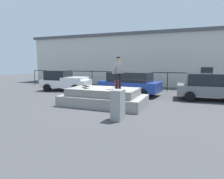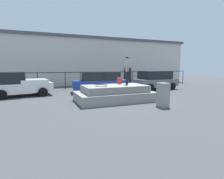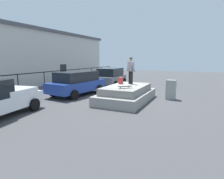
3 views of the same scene
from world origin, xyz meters
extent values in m
plane|color=#424244|center=(0.00, 0.00, 0.00)|extent=(60.00, 60.00, 0.00)
cube|color=gray|center=(-0.38, -0.28, 0.28)|extent=(4.66, 2.58, 0.57)
cube|color=gray|center=(-0.38, -0.28, 0.77)|extent=(3.82, 2.12, 0.41)
cylinder|color=black|center=(0.53, -0.13, 1.39)|extent=(0.14, 0.14, 0.84)
cylinder|color=black|center=(0.42, -0.32, 1.39)|extent=(0.14, 0.14, 0.84)
cube|color=#595960|center=(0.48, -0.22, 2.12)|extent=(0.41, 0.47, 0.62)
cylinder|color=#595960|center=(0.60, -0.01, 2.10)|extent=(0.24, 0.32, 0.61)
cylinder|color=#595960|center=(0.35, -0.44, 2.10)|extent=(0.24, 0.32, 0.61)
sphere|color=tan|center=(0.48, -0.22, 2.57)|extent=(0.22, 0.22, 0.22)
cylinder|color=black|center=(0.48, -0.22, 2.67)|extent=(0.29, 0.29, 0.05)
cube|color=black|center=(-1.37, -0.56, 1.08)|extent=(0.72, 0.71, 0.02)
cylinder|color=silver|center=(-1.49, -0.30, 1.00)|extent=(0.06, 0.06, 0.06)
cylinder|color=silver|center=(-1.62, -0.44, 1.00)|extent=(0.06, 0.06, 0.06)
cylinder|color=silver|center=(-1.11, -0.67, 1.00)|extent=(0.06, 0.06, 0.06)
cylinder|color=silver|center=(-1.25, -0.81, 1.00)|extent=(0.06, 0.06, 0.06)
cube|color=red|center=(0.23, 0.38, 1.18)|extent=(0.30, 0.23, 0.42)
cube|color=white|center=(-5.84, 4.03, 0.63)|extent=(4.29, 2.54, 0.62)
cube|color=black|center=(-6.54, 3.93, 1.34)|extent=(2.06, 2.07, 0.80)
cube|color=white|center=(-5.04, 4.15, 1.06)|extent=(2.07, 2.13, 0.24)
cylinder|color=black|center=(-7.22, 4.87, 0.32)|extent=(0.66, 0.31, 0.64)
cylinder|color=black|center=(-6.94, 2.85, 0.32)|extent=(0.66, 0.31, 0.64)
cylinder|color=black|center=(-4.74, 5.22, 0.32)|extent=(0.66, 0.31, 0.64)
cylinder|color=black|center=(-4.45, 3.20, 0.32)|extent=(0.66, 0.31, 0.64)
cube|color=navy|center=(-0.01, 3.72, 0.67)|extent=(4.62, 2.45, 0.70)
cube|color=black|center=(-0.01, 3.72, 1.37)|extent=(3.28, 2.06, 0.69)
cylinder|color=black|center=(-1.25, 4.86, 0.32)|extent=(0.66, 0.29, 0.64)
cylinder|color=black|center=(-1.49, 2.90, 0.32)|extent=(0.66, 0.29, 0.64)
cylinder|color=black|center=(1.47, 4.54, 0.32)|extent=(0.66, 0.29, 0.64)
cylinder|color=black|center=(1.24, 2.57, 0.32)|extent=(0.66, 0.29, 0.64)
cube|color=slate|center=(5.38, 3.60, 0.65)|extent=(4.12, 2.15, 0.65)
cube|color=black|center=(5.38, 3.60, 1.34)|extent=(2.90, 1.86, 0.74)
cylinder|color=black|center=(4.08, 4.53, 0.32)|extent=(0.65, 0.25, 0.64)
cylinder|color=black|center=(4.18, 2.54, 0.32)|extent=(0.65, 0.25, 0.64)
cube|color=gray|center=(1.34, -2.70, 0.63)|extent=(0.47, 0.62, 1.27)
cylinder|color=black|center=(-12.00, 6.90, 0.81)|extent=(0.06, 0.06, 1.61)
cylinder|color=black|center=(-9.60, 6.90, 0.81)|extent=(0.06, 0.06, 1.61)
cylinder|color=black|center=(-7.20, 6.90, 0.81)|extent=(0.06, 0.06, 1.61)
cylinder|color=black|center=(-4.80, 6.90, 0.81)|extent=(0.06, 0.06, 1.61)
cylinder|color=black|center=(-2.40, 6.90, 0.81)|extent=(0.06, 0.06, 1.61)
cylinder|color=black|center=(0.00, 6.90, 0.81)|extent=(0.06, 0.06, 1.61)
cylinder|color=black|center=(2.40, 6.90, 0.81)|extent=(0.06, 0.06, 1.61)
cylinder|color=black|center=(4.80, 6.90, 0.81)|extent=(0.06, 0.06, 1.61)
cube|color=black|center=(0.00, 6.90, 1.57)|extent=(24.00, 0.04, 0.06)
cube|color=beige|center=(0.00, 12.99, 2.63)|extent=(27.97, 6.79, 5.27)
cube|color=#4C4C51|center=(0.00, 12.99, 5.42)|extent=(28.53, 7.13, 0.30)
cube|color=#262628|center=(5.59, 9.59, 1.00)|extent=(1.00, 0.06, 2.00)
camera|label=1|loc=(4.01, -10.19, 2.37)|focal=31.16mm
camera|label=2|loc=(-4.63, -10.15, 2.10)|focal=28.29mm
camera|label=3|loc=(-11.17, -4.35, 2.64)|focal=30.06mm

